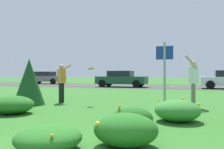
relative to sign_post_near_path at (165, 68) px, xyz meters
name	(u,v)px	position (x,y,z in m)	size (l,w,h in m)	color
ground_plane	(161,97)	(-0.70, 4.30, -1.35)	(120.00, 120.00, 0.00)	#2D6B23
highway_strip	(176,87)	(-0.70, 15.17, -1.35)	(120.00, 8.91, 0.01)	#38383A
highway_center_stripe	(176,87)	(-0.70, 15.17, -1.34)	(120.00, 0.16, 0.00)	yellow
daylily_clump_mid_left	(126,130)	(-0.11, -4.46, -1.08)	(1.05, 0.91, 0.54)	#23661E
daylily_clump_near_camera	(48,138)	(-1.17, -5.04, -1.16)	(1.03, 1.06, 0.38)	#23661E
daylily_clump_front_center	(133,118)	(-0.29, -3.26, -1.11)	(0.86, 0.77, 0.53)	#23661E
daylily_clump_mid_right	(177,111)	(0.54, -2.00, -1.09)	(1.12, 1.15, 0.58)	#337F2D
daylily_clump_mid_center	(13,105)	(-4.13, -2.33, -1.09)	(1.24, 1.20, 0.53)	#23661E
sign_post_near_path	(165,68)	(0.00, 0.00, 0.00)	(0.56, 0.10, 2.21)	#93969B
evergreen_shrub_side	(29,82)	(-4.97, -0.45, -0.48)	(1.17, 1.17, 1.74)	#19471E
person_thrower_orange_shirt	(62,80)	(-4.22, 0.64, -0.42)	(0.52, 0.50, 1.58)	orange
person_catcher_white_shirt	(193,79)	(0.89, 0.86, -0.37)	(0.45, 0.50, 1.83)	silver
frisbee_orange	(91,69)	(-2.86, 0.51, 0.02)	(0.25, 0.25, 0.09)	orange
car_gray_leftmost	(46,78)	(-15.96, 17.18, -0.61)	(4.50, 2.00, 1.45)	slate
car_dark_green_center_left	(121,79)	(-5.35, 13.17, -0.61)	(4.50, 2.00, 1.45)	#194C2D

